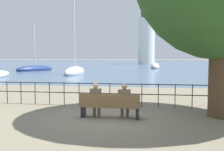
{
  "coord_description": "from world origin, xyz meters",
  "views": [
    {
      "loc": [
        1.45,
        -8.84,
        2.17
      ],
      "look_at": [
        0.0,
        0.5,
        1.51
      ],
      "focal_mm": 40.0,
      "sensor_mm": 36.0,
      "label": 1
    }
  ],
  "objects_px": {
    "park_bench": "(110,106)",
    "sailboat_1": "(155,67)",
    "sailboat_3": "(75,72)",
    "seated_person_right": "(124,99)",
    "seated_person_left": "(96,98)",
    "harbor_lighthouse": "(147,38)",
    "sailboat_0": "(35,69)"
  },
  "relations": [
    {
      "from": "park_bench",
      "to": "sailboat_1",
      "type": "bearing_deg",
      "value": 87.01
    },
    {
      "from": "park_bench",
      "to": "sailboat_3",
      "type": "height_order",
      "value": "sailboat_3"
    },
    {
      "from": "park_bench",
      "to": "seated_person_right",
      "type": "xyz_separation_m",
      "value": [
        0.53,
        0.08,
        0.25
      ]
    },
    {
      "from": "seated_person_left",
      "to": "seated_person_right",
      "type": "relative_size",
      "value": 1.01
    },
    {
      "from": "seated_person_right",
      "to": "harbor_lighthouse",
      "type": "relative_size",
      "value": 0.06
    },
    {
      "from": "seated_person_left",
      "to": "sailboat_3",
      "type": "distance_m",
      "value": 24.58
    },
    {
      "from": "seated_person_right",
      "to": "sailboat_3",
      "type": "xyz_separation_m",
      "value": [
        -9.08,
        23.23,
        -0.33
      ]
    },
    {
      "from": "harbor_lighthouse",
      "to": "sailboat_0",
      "type": "bearing_deg",
      "value": -109.62
    },
    {
      "from": "seated_person_left",
      "to": "sailboat_3",
      "type": "height_order",
      "value": "sailboat_3"
    },
    {
      "from": "seated_person_left",
      "to": "sailboat_0",
      "type": "distance_m",
      "value": 36.7
    },
    {
      "from": "harbor_lighthouse",
      "to": "park_bench",
      "type": "bearing_deg",
      "value": -89.91
    },
    {
      "from": "sailboat_0",
      "to": "sailboat_3",
      "type": "height_order",
      "value": "sailboat_3"
    },
    {
      "from": "sailboat_1",
      "to": "harbor_lighthouse",
      "type": "distance_m",
      "value": 38.73
    },
    {
      "from": "park_bench",
      "to": "sailboat_3",
      "type": "relative_size",
      "value": 0.19
    },
    {
      "from": "park_bench",
      "to": "sailboat_3",
      "type": "distance_m",
      "value": 24.83
    },
    {
      "from": "sailboat_3",
      "to": "park_bench",
      "type": "bearing_deg",
      "value": -69.74
    },
    {
      "from": "seated_person_left",
      "to": "sailboat_0",
      "type": "relative_size",
      "value": 0.15
    },
    {
      "from": "sailboat_3",
      "to": "harbor_lighthouse",
      "type": "height_order",
      "value": "harbor_lighthouse"
    },
    {
      "from": "park_bench",
      "to": "sailboat_1",
      "type": "height_order",
      "value": "sailboat_1"
    },
    {
      "from": "sailboat_0",
      "to": "harbor_lighthouse",
      "type": "xyz_separation_m",
      "value": [
        18.35,
        51.48,
        9.14
      ]
    },
    {
      "from": "sailboat_1",
      "to": "sailboat_3",
      "type": "bearing_deg",
      "value": -113.81
    },
    {
      "from": "seated_person_right",
      "to": "park_bench",
      "type": "bearing_deg",
      "value": -171.48
    },
    {
      "from": "sailboat_0",
      "to": "park_bench",
      "type": "bearing_deg",
      "value": -36.87
    },
    {
      "from": "sailboat_3",
      "to": "sailboat_1",
      "type": "bearing_deg",
      "value": 64.32
    },
    {
      "from": "sailboat_0",
      "to": "harbor_lighthouse",
      "type": "relative_size",
      "value": 0.42
    },
    {
      "from": "seated_person_right",
      "to": "sailboat_0",
      "type": "xyz_separation_m",
      "value": [
        -19.01,
        32.01,
        -0.39
      ]
    },
    {
      "from": "seated_person_left",
      "to": "sailboat_0",
      "type": "bearing_deg",
      "value": 119.29
    },
    {
      "from": "park_bench",
      "to": "seated_person_right",
      "type": "bearing_deg",
      "value": 8.52
    },
    {
      "from": "seated_person_right",
      "to": "sailboat_0",
      "type": "relative_size",
      "value": 0.15
    },
    {
      "from": "seated_person_right",
      "to": "harbor_lighthouse",
      "type": "distance_m",
      "value": 83.94
    },
    {
      "from": "seated_person_left",
      "to": "sailboat_3",
      "type": "xyz_separation_m",
      "value": [
        -8.03,
        23.23,
        -0.33
      ]
    },
    {
      "from": "seated_person_left",
      "to": "sailboat_1",
      "type": "bearing_deg",
      "value": 86.35
    }
  ]
}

